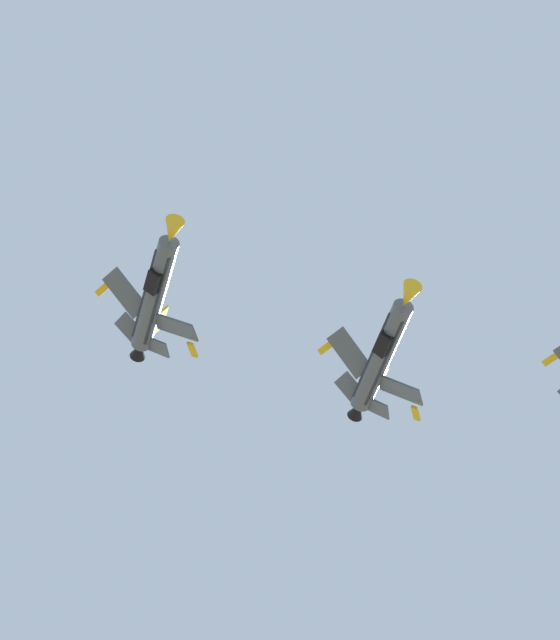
# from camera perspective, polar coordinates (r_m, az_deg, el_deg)

# --- Properties ---
(fighter_jet_left_wing) EXTENTS (8.61, 15.85, 6.22)m
(fighter_jet_left_wing) POSITION_cam_1_polar(r_m,az_deg,el_deg) (123.11, 3.89, -1.31)
(fighter_jet_left_wing) COLOR #4C5666
(fighter_jet_right_wing) EXTENTS (8.96, 15.85, 5.67)m
(fighter_jet_right_wing) POSITION_cam_1_polar(r_m,az_deg,el_deg) (123.33, -4.74, 1.05)
(fighter_jet_right_wing) COLOR #4C5666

